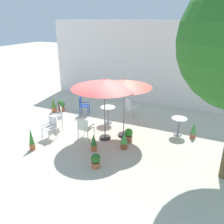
% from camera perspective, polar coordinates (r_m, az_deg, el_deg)
% --- Properties ---
extents(ground_plane, '(60.00, 60.00, 0.00)m').
position_cam_1_polar(ground_plane, '(9.89, -1.01, -5.31)').
color(ground_plane, beige).
extents(villa_facade, '(11.12, 0.30, 4.35)m').
position_cam_1_polar(villa_facade, '(13.20, 7.76, 11.41)').
color(villa_facade, white).
rests_on(villa_facade, ground).
extents(patio_umbrella_0, '(2.46, 2.46, 2.46)m').
position_cam_1_polar(patio_umbrella_0, '(8.75, -1.81, 6.63)').
color(patio_umbrella_0, '#2D2D2D').
rests_on(patio_umbrella_0, ground).
extents(patio_umbrella_1, '(2.09, 2.09, 2.39)m').
position_cam_1_polar(patio_umbrella_1, '(9.02, 3.01, 6.66)').
color(patio_umbrella_1, '#2D2D2D').
rests_on(patio_umbrella_1, ground).
extents(cafe_table_0, '(0.66, 0.66, 0.77)m').
position_cam_1_polar(cafe_table_0, '(10.70, -0.97, -0.01)').
color(cafe_table_0, silver).
rests_on(cafe_table_0, ground).
extents(cafe_table_1, '(0.61, 0.61, 0.73)m').
position_cam_1_polar(cafe_table_1, '(10.00, 15.62, -2.65)').
color(cafe_table_1, white).
rests_on(cafe_table_1, ground).
extents(patio_chair_0, '(0.49, 0.52, 0.86)m').
position_cam_1_polar(patio_chair_0, '(9.72, -14.42, -3.28)').
color(patio_chair_0, white).
rests_on(patio_chair_0, ground).
extents(patio_chair_1, '(0.65, 0.64, 0.90)m').
position_cam_1_polar(patio_chair_1, '(11.44, 4.31, 1.33)').
color(patio_chair_1, silver).
rests_on(patio_chair_1, ground).
extents(patio_chair_2, '(0.51, 0.52, 0.86)m').
position_cam_1_polar(patio_chair_2, '(9.42, -6.50, -3.54)').
color(patio_chair_2, silver).
rests_on(patio_chair_2, ground).
extents(patio_chair_3, '(0.62, 0.62, 0.93)m').
position_cam_1_polar(patio_chair_3, '(10.47, -12.58, -1.03)').
color(patio_chair_3, white).
rests_on(patio_chair_3, ground).
extents(patio_chair_4, '(0.55, 0.54, 0.90)m').
position_cam_1_polar(patio_chair_4, '(11.74, -6.93, 1.79)').
color(patio_chair_4, '#244799').
rests_on(patio_chair_4, ground).
extents(potted_plant_0, '(0.32, 0.32, 0.48)m').
position_cam_1_polar(potted_plant_0, '(7.76, -3.94, -11.39)').
color(potted_plant_0, '#CD6941').
rests_on(potted_plant_0, ground).
extents(potted_plant_1, '(0.26, 0.26, 0.73)m').
position_cam_1_polar(potted_plant_1, '(12.37, -13.71, 1.65)').
color(potted_plant_1, '#C5613D').
rests_on(potted_plant_1, ground).
extents(potted_plant_2, '(0.20, 0.20, 0.84)m').
position_cam_1_polar(potted_plant_2, '(9.09, -18.62, -6.25)').
color(potted_plant_2, '#BB6038').
rests_on(potted_plant_2, ground).
extents(potted_plant_3, '(0.31, 0.31, 0.55)m').
position_cam_1_polar(potted_plant_3, '(9.21, 3.96, -5.50)').
color(potted_plant_3, '#955338').
rests_on(potted_plant_3, ground).
extents(potted_plant_4, '(0.38, 0.40, 0.59)m').
position_cam_1_polar(potted_plant_4, '(12.43, -11.98, 1.63)').
color(potted_plant_4, '#AA572B').
rests_on(potted_plant_4, ground).
extents(potted_plant_5, '(0.24, 0.24, 0.69)m').
position_cam_1_polar(potted_plant_5, '(10.01, 18.83, -4.04)').
color(potted_plant_5, '#C36347').
rests_on(potted_plant_5, ground).
extents(potted_plant_6, '(0.27, 0.27, 0.63)m').
position_cam_1_polar(potted_plant_6, '(8.74, 2.88, -6.83)').
color(potted_plant_6, brown).
rests_on(potted_plant_6, ground).
extents(potted_plant_7, '(0.23, 0.23, 0.64)m').
position_cam_1_polar(potted_plant_7, '(8.63, -4.36, -7.26)').
color(potted_plant_7, '#BD5A30').
rests_on(potted_plant_7, ground).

